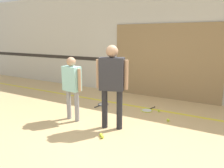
% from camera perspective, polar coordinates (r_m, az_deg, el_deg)
% --- Properties ---
extents(ground_plane, '(16.00, 16.00, 0.00)m').
position_cam_1_polar(ground_plane, '(4.17, 0.16, -13.02)').
color(ground_plane, tan).
extents(wall_back, '(16.00, 0.07, 3.20)m').
position_cam_1_polar(wall_back, '(6.51, 13.46, 10.36)').
color(wall_back, beige).
rests_on(wall_back, ground_plane).
extents(wall_panel, '(3.13, 0.05, 2.14)m').
position_cam_1_polar(wall_panel, '(6.47, 13.67, 5.66)').
color(wall_panel, '#93754C').
rests_on(wall_panel, ground_plane).
extents(floor_stripe, '(14.40, 0.10, 0.01)m').
position_cam_1_polar(floor_stripe, '(5.64, 9.05, -6.24)').
color(floor_stripe, yellow).
rests_on(floor_stripe, ground_plane).
extents(person_instructor, '(0.59, 0.38, 1.63)m').
position_cam_1_polar(person_instructor, '(4.13, 0.00, 1.51)').
color(person_instructor, '#232328').
rests_on(person_instructor, ground_plane).
extents(person_student_left, '(0.52, 0.25, 1.37)m').
position_cam_1_polar(person_student_left, '(4.67, -10.45, 0.55)').
color(person_student_left, gray).
rests_on(person_student_left, ground_plane).
extents(racket_spare_on_floor, '(0.34, 0.54, 0.03)m').
position_cam_1_polar(racket_spare_on_floor, '(5.46, 9.16, -6.77)').
color(racket_spare_on_floor, '#C6D838').
rests_on(racket_spare_on_floor, ground_plane).
extents(racket_second_spare, '(0.32, 0.49, 0.03)m').
position_cam_1_polar(racket_second_spare, '(5.83, -2.46, -5.37)').
color(racket_second_spare, '#28282D').
rests_on(racket_second_spare, ground_plane).
extents(tennis_ball_near_instructor, '(0.07, 0.07, 0.07)m').
position_cam_1_polar(tennis_ball_near_instructor, '(4.08, -2.88, -13.14)').
color(tennis_ball_near_instructor, '#CCE038').
rests_on(tennis_ball_near_instructor, ground_plane).
extents(tennis_ball_by_spare_racket, '(0.07, 0.07, 0.07)m').
position_cam_1_polar(tennis_ball_by_spare_racket, '(5.40, 12.15, -6.85)').
color(tennis_ball_by_spare_racket, '#CCE038').
rests_on(tennis_ball_by_spare_racket, ground_plane).
extents(tennis_ball_stray_left, '(0.07, 0.07, 0.07)m').
position_cam_1_polar(tennis_ball_stray_left, '(4.01, -2.59, -13.59)').
color(tennis_ball_stray_left, '#CCE038').
rests_on(tennis_ball_stray_left, ground_plane).
extents(tennis_ball_stray_right, '(0.07, 0.07, 0.07)m').
position_cam_1_polar(tennis_ball_stray_right, '(4.88, 14.44, -9.11)').
color(tennis_ball_stray_right, '#CCE038').
rests_on(tennis_ball_stray_right, ground_plane).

